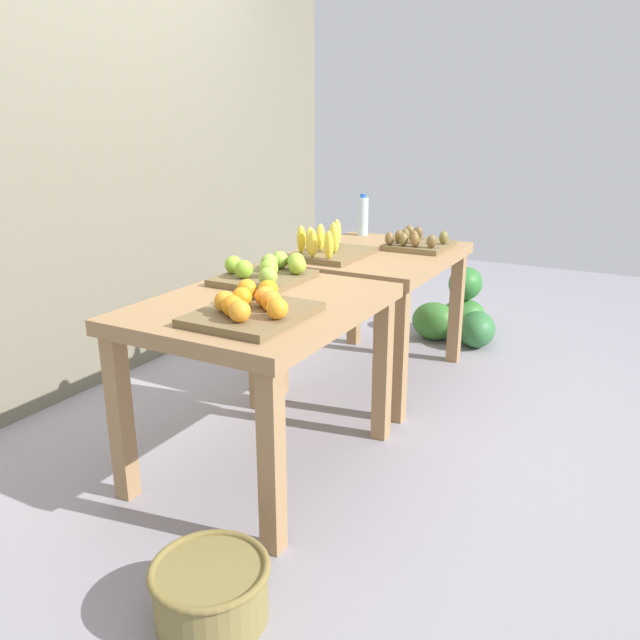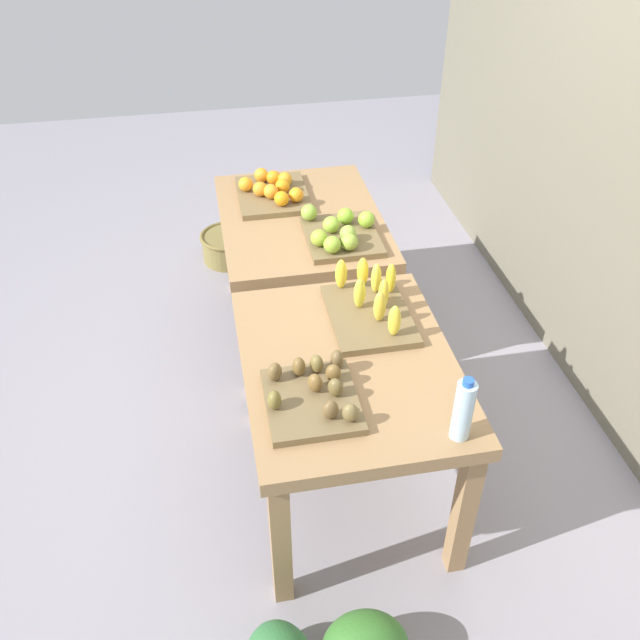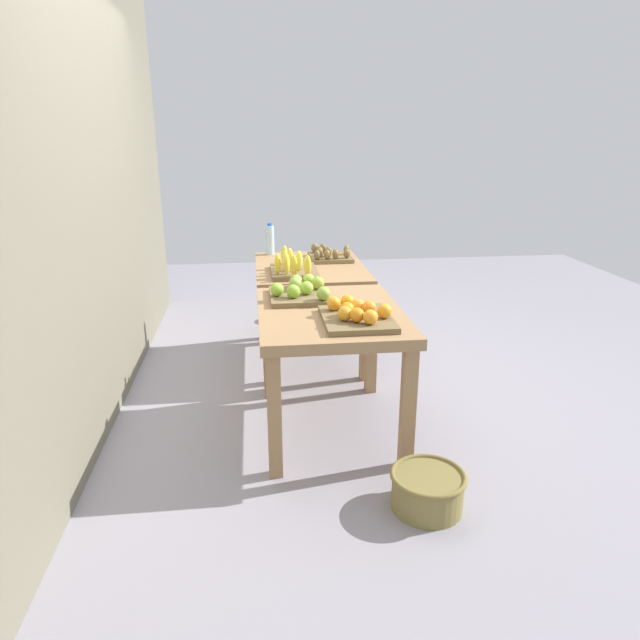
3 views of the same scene
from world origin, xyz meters
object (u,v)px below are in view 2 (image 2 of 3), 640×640
kiwi_bin (313,394)px  wicker_basket (228,246)px  apple_bin (340,233)px  display_table_right (348,381)px  display_table_left (301,234)px  water_bottle (463,410)px  orange_bin (273,191)px  banana_crate (371,306)px

kiwi_bin → wicker_basket: size_ratio=1.01×
kiwi_bin → apple_bin: bearing=163.2°
display_table_right → kiwi_bin: 0.29m
display_table_left → water_bottle: size_ratio=4.11×
display_table_right → wicker_basket: display_table_right is taller
display_table_left → orange_bin: bearing=-152.6°
display_table_right → banana_crate: size_ratio=2.36×
orange_bin → kiwi_bin: (1.52, -0.06, -0.01)m
kiwi_bin → wicker_basket: kiwi_bin is taller
banana_crate → wicker_basket: (-1.67, -0.50, -0.68)m
display_table_left → orange_bin: size_ratio=2.36×
apple_bin → kiwi_bin: bearing=-16.8°
apple_bin → wicker_basket: (-1.08, -0.49, -0.68)m
kiwi_bin → water_bottle: size_ratio=1.42×
display_table_right → orange_bin: (-1.34, -0.11, 0.15)m
banana_crate → wicker_basket: size_ratio=1.24×
display_table_left → kiwi_bin: bearing=-7.4°
orange_bin → water_bottle: size_ratio=1.74×
kiwi_bin → water_bottle: bearing=61.1°
orange_bin → apple_bin: bearing=27.8°
banana_crate → wicker_basket: banana_crate is taller
apple_bin → kiwi_bin: 1.09m
apple_bin → banana_crate: banana_crate is taller
display_table_left → banana_crate: 0.88m
banana_crate → kiwi_bin: bearing=-35.3°
display_table_left → wicker_basket: (-0.81, -0.35, -0.53)m
apple_bin → banana_crate: (0.59, 0.00, 0.00)m
orange_bin → display_table_right: bearing=4.8°
orange_bin → apple_bin: size_ratio=1.04×
apple_bin → wicker_basket: 1.37m
display_table_left → kiwi_bin: (1.31, -0.17, 0.14)m
kiwi_bin → water_bottle: water_bottle is taller
kiwi_bin → wicker_basket: bearing=-175.2°
water_bottle → wicker_basket: bearing=-165.1°
display_table_left → wicker_basket: display_table_left is taller
apple_bin → banana_crate: 0.59m
kiwi_bin → display_table_right: bearing=137.5°
display_table_right → kiwi_bin: size_ratio=2.89×
orange_bin → water_bottle: 1.81m
orange_bin → apple_bin: apple_bin is taller
display_table_right → orange_bin: 1.35m
banana_crate → kiwi_bin: banana_crate is taller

